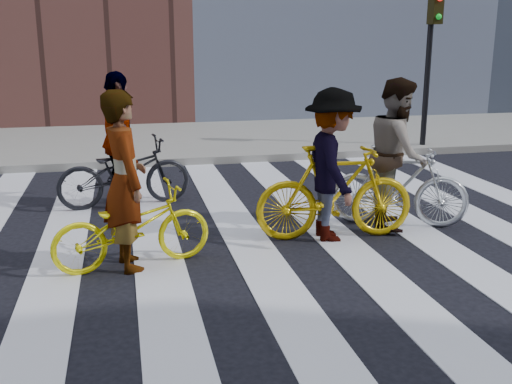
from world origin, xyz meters
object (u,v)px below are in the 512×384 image
object	(u,v)px
rider_left	(125,181)
rider_mid	(397,154)
rider_right	(332,165)
rider_rear	(119,140)
bike_yellow_left	(132,227)
traffic_signal	(431,44)
bike_yellow_right	(335,192)
bike_dark_rear	(124,172)
bike_silver_mid	(399,186)

from	to	relation	value
rider_left	rider_mid	distance (m)	3.52
rider_right	rider_rear	xyz separation A→B (m)	(-2.50, 2.07, 0.06)
rider_left	bike_yellow_left	bearing A→B (deg)	-102.28
rider_left	rider_right	bearing A→B (deg)	-92.62
bike_yellow_left	rider_right	world-z (taller)	rider_right
rider_mid	rider_right	xyz separation A→B (m)	(-1.00, -0.31, -0.04)
traffic_signal	bike_yellow_right	bearing A→B (deg)	-127.67
traffic_signal	bike_dark_rear	world-z (taller)	traffic_signal
rider_mid	bike_yellow_left	bearing A→B (deg)	125.69
bike_silver_mid	rider_right	xyz separation A→B (m)	(-1.05, -0.31, 0.39)
rider_mid	traffic_signal	bearing A→B (deg)	-8.36
bike_yellow_right	rider_right	bearing A→B (deg)	94.15
bike_yellow_right	rider_mid	xyz separation A→B (m)	(0.95, 0.31, 0.38)
bike_yellow_left	bike_yellow_right	world-z (taller)	bike_yellow_right
traffic_signal	bike_yellow_left	size ratio (longest dim) A/B	1.94
traffic_signal	rider_left	bearing A→B (deg)	-139.50
traffic_signal	rider_rear	xyz separation A→B (m)	(-6.43, -2.96, -1.30)
bike_silver_mid	rider_rear	size ratio (longest dim) A/B	0.91
bike_yellow_right	rider_right	distance (m)	0.34
traffic_signal	rider_rear	size ratio (longest dim) A/B	1.69
bike_yellow_left	rider_right	distance (m)	2.47
rider_mid	rider_right	bearing A→B (deg)	130.99
traffic_signal	bike_yellow_left	bearing A→B (deg)	-139.28
traffic_signal	bike_silver_mid	bearing A→B (deg)	-121.46
bike_yellow_right	rider_rear	world-z (taller)	rider_rear
traffic_signal	rider_left	xyz separation A→B (m)	(-6.37, -5.44, -1.32)
rider_left	bike_silver_mid	bearing A→B (deg)	-90.48
rider_left	rider_right	size ratio (longest dim) A/B	1.03
rider_mid	bike_yellow_right	bearing A→B (deg)	131.85
bike_yellow_left	rider_mid	size ratio (longest dim) A/B	0.88
bike_yellow_left	bike_yellow_right	distance (m)	2.48
bike_yellow_right	bike_dark_rear	xyz separation A→B (m)	(-2.50, 2.07, -0.08)
traffic_signal	rider_mid	distance (m)	5.71
traffic_signal	rider_left	size ratio (longest dim) A/B	1.74
traffic_signal	rider_right	distance (m)	6.52
rider_mid	rider_rear	world-z (taller)	rider_rear
bike_yellow_left	rider_left	world-z (taller)	rider_left
rider_rear	rider_right	bearing A→B (deg)	-139.09
bike_dark_rear	rider_rear	distance (m)	0.48
bike_yellow_right	rider_left	world-z (taller)	rider_left
traffic_signal	bike_yellow_left	world-z (taller)	traffic_signal
rider_left	rider_mid	bearing A→B (deg)	-90.31
bike_yellow_right	rider_left	distance (m)	2.55
bike_dark_rear	rider_left	xyz separation A→B (m)	(0.01, -2.49, 0.45)
bike_yellow_right	rider_rear	size ratio (longest dim) A/B	1.00
rider_right	rider_rear	world-z (taller)	rider_rear
bike_yellow_left	rider_rear	world-z (taller)	rider_rear
bike_silver_mid	rider_mid	bearing A→B (deg)	113.55
bike_dark_rear	rider_rear	xyz separation A→B (m)	(-0.05, 0.00, 0.48)
bike_yellow_right	rider_rear	xyz separation A→B (m)	(-2.55, 2.07, 0.39)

